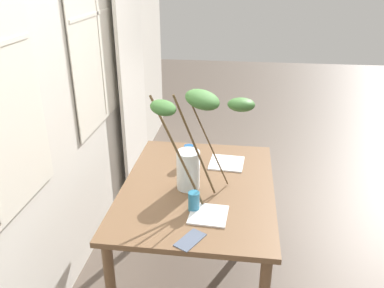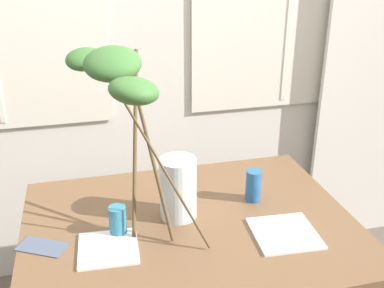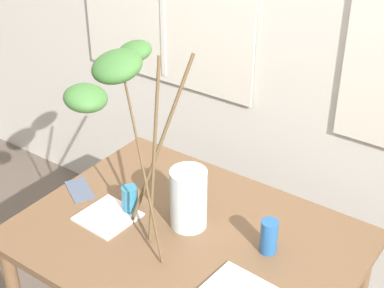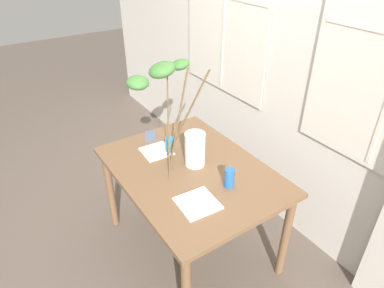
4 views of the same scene
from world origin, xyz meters
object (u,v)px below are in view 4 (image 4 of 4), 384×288
object	(u,v)px
dining_table	(191,180)
plate_square_left	(156,151)
vase_with_branches	(180,117)
drinking_glass_blue_right	(229,178)
plate_square_right	(198,203)
drinking_glass_blue_left	(169,145)

from	to	relation	value
dining_table	plate_square_left	xyz separation A→B (m)	(-0.32, -0.09, 0.10)
vase_with_branches	plate_square_left	distance (m)	0.40
drinking_glass_blue_right	plate_square_right	world-z (taller)	drinking_glass_blue_right
dining_table	plate_square_right	size ratio (longest dim) A/B	5.47
drinking_glass_blue_right	plate_square_right	distance (m)	0.27
vase_with_branches	drinking_glass_blue_left	distance (m)	0.32
drinking_glass_blue_left	drinking_glass_blue_right	size ratio (longest dim) A/B	0.84
plate_square_left	dining_table	bearing A→B (deg)	16.51
plate_square_right	plate_square_left	bearing A→B (deg)	173.99
drinking_glass_blue_right	plate_square_right	size ratio (longest dim) A/B	0.58
drinking_glass_blue_left	plate_square_right	world-z (taller)	drinking_glass_blue_left
dining_table	drinking_glass_blue_left	bearing A→B (deg)	-178.36
dining_table	vase_with_branches	distance (m)	0.46
drinking_glass_blue_left	drinking_glass_blue_right	distance (m)	0.58
vase_with_branches	plate_square_left	size ratio (longest dim) A/B	3.49
drinking_glass_blue_left	drinking_glass_blue_right	bearing A→B (deg)	10.76
dining_table	plate_square_left	bearing A→B (deg)	-163.49
plate_square_left	drinking_glass_blue_right	bearing A→B (deg)	17.61
drinking_glass_blue_left	plate_square_left	bearing A→B (deg)	-117.42
vase_with_branches	plate_square_right	xyz separation A→B (m)	(0.45, -0.17, -0.34)
drinking_glass_blue_right	plate_square_left	size ratio (longest dim) A/B	0.65
vase_with_branches	drinking_glass_blue_right	xyz separation A→B (m)	(0.43, 0.10, -0.28)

